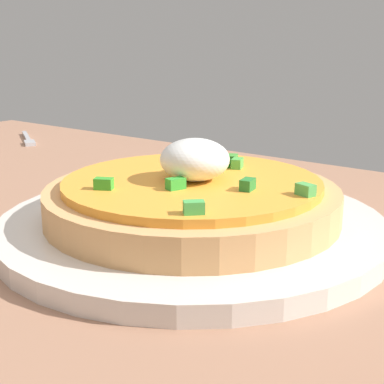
# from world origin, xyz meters

# --- Properties ---
(dining_table) EXTENTS (1.13, 0.66, 0.03)m
(dining_table) POSITION_xyz_m (0.00, 0.00, 0.01)
(dining_table) COLOR #A07157
(dining_table) RESTS_ON ground
(plate) EXTENTS (0.30, 0.30, 0.01)m
(plate) POSITION_xyz_m (-0.06, -0.04, 0.03)
(plate) COLOR silver
(plate) RESTS_ON dining_table
(pizza) EXTENTS (0.22, 0.22, 0.06)m
(pizza) POSITION_xyz_m (-0.06, -0.04, 0.06)
(pizza) COLOR tan
(pizza) RESTS_ON plate
(fork) EXTENTS (0.10, 0.07, 0.00)m
(fork) POSITION_xyz_m (0.37, -0.21, 0.03)
(fork) COLOR #B7B7BC
(fork) RESTS_ON dining_table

